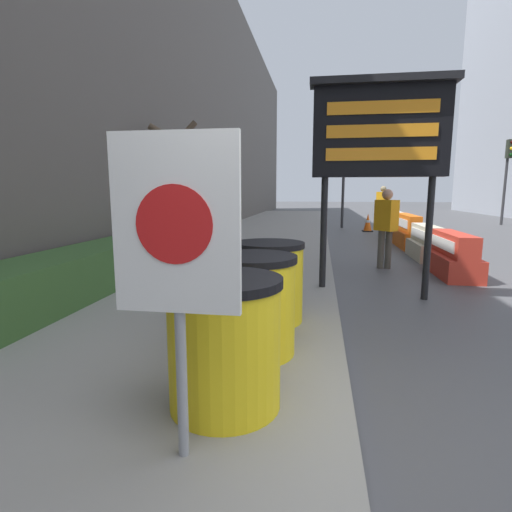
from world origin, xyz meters
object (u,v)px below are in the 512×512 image
object	(u,v)px
barrel_drum_back	(269,282)
jersey_barrier_orange_far	(407,232)
warning_sign	(176,244)
message_board	(380,133)
traffic_light_far_side	(508,164)
jersey_barrier_white	(393,226)
pedestrian_passerby	(383,204)
traffic_cone_near	(368,223)
jersey_barrier_cream	(426,244)
barrel_drum_foreground	(225,342)
barrel_drum_middle	(253,304)
traffic_light_near_curb	(344,160)
jersey_barrier_red_striped	(453,257)
pedestrian_worker	(386,222)

from	to	relation	value
barrel_drum_back	jersey_barrier_orange_far	bearing A→B (deg)	68.33
warning_sign	message_board	size ratio (longest dim) A/B	0.56
traffic_light_far_side	warning_sign	bearing A→B (deg)	-116.58
jersey_barrier_white	pedestrian_passerby	bearing A→B (deg)	89.11
message_board	traffic_cone_near	world-z (taller)	message_board
jersey_barrier_cream	jersey_barrier_white	world-z (taller)	jersey_barrier_white
barrel_drum_foreground	message_board	world-z (taller)	message_board
traffic_light_far_side	pedestrian_passerby	bearing A→B (deg)	-150.77
barrel_drum_middle	traffic_light_near_curb	xyz separation A→B (m)	(1.57, 14.46, 2.33)
traffic_light_near_curb	jersey_barrier_orange_far	bearing A→B (deg)	-74.93
barrel_drum_middle	warning_sign	size ratio (longest dim) A/B	0.51
message_board	traffic_cone_near	size ratio (longest dim) A/B	4.41
jersey_barrier_red_striped	jersey_barrier_cream	bearing A→B (deg)	90.00
warning_sign	jersey_barrier_cream	size ratio (longest dim) A/B	1.10
message_board	traffic_light_near_curb	xyz separation A→B (m)	(0.16, 11.78, 0.49)
barrel_drum_back	pedestrian_passerby	distance (m)	13.29
barrel_drum_middle	warning_sign	xyz separation A→B (m)	(-0.15, -1.51, 0.75)
traffic_light_far_side	barrel_drum_middle	bearing A→B (deg)	-118.17
jersey_barrier_red_striped	jersey_barrier_orange_far	distance (m)	4.15
jersey_barrier_red_striped	barrel_drum_middle	bearing A→B (deg)	-124.31
barrel_drum_back	jersey_barrier_orange_far	xyz separation A→B (m)	(3.09, 7.78, -0.18)
jersey_barrier_orange_far	traffic_light_near_curb	world-z (taller)	traffic_light_near_curb
warning_sign	jersey_barrier_red_striped	bearing A→B (deg)	61.76
barrel_drum_foreground	message_board	xyz separation A→B (m)	(1.45, 3.63, 1.84)
message_board	traffic_light_far_side	bearing A→B (deg)	61.73
warning_sign	pedestrian_passerby	size ratio (longest dim) A/B	0.97
traffic_light_far_side	pedestrian_worker	size ratio (longest dim) A/B	2.40
barrel_drum_middle	barrel_drum_back	world-z (taller)	same
warning_sign	traffic_cone_near	distance (m)	14.85
jersey_barrier_orange_far	traffic_light_far_side	distance (m)	10.78
traffic_light_far_side	barrel_drum_back	bearing A→B (deg)	-119.45
jersey_barrier_white	warning_sign	bearing A→B (deg)	-104.71
jersey_barrier_orange_far	traffic_light_far_side	world-z (taller)	traffic_light_far_side
barrel_drum_middle	jersey_barrier_red_striped	bearing A→B (deg)	55.69
barrel_drum_foreground	jersey_barrier_red_striped	bearing A→B (deg)	60.18
jersey_barrier_cream	traffic_cone_near	distance (m)	6.52
jersey_barrier_cream	jersey_barrier_orange_far	bearing A→B (deg)	90.00
traffic_cone_near	traffic_light_far_side	size ratio (longest dim) A/B	0.18
barrel_drum_foreground	barrel_drum_middle	size ratio (longest dim) A/B	1.00
traffic_light_near_curb	pedestrian_worker	world-z (taller)	traffic_light_near_curb
traffic_light_near_curb	message_board	bearing A→B (deg)	-90.80
barrel_drum_back	warning_sign	xyz separation A→B (m)	(-0.18, -2.45, 0.75)
message_board	jersey_barrier_red_striped	xyz separation A→B (m)	(1.71, 1.89, -2.07)
traffic_light_far_side	message_board	bearing A→B (deg)	-118.27
warning_sign	traffic_light_near_curb	xyz separation A→B (m)	(1.72, 15.98, 1.58)
barrel_drum_middle	traffic_light_far_side	size ratio (longest dim) A/B	0.23
pedestrian_worker	pedestrian_passerby	distance (m)	8.82
barrel_drum_middle	message_board	distance (m)	3.55
pedestrian_worker	barrel_drum_back	bearing A→B (deg)	-65.07
barrel_drum_middle	jersey_barrier_orange_far	bearing A→B (deg)	70.31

